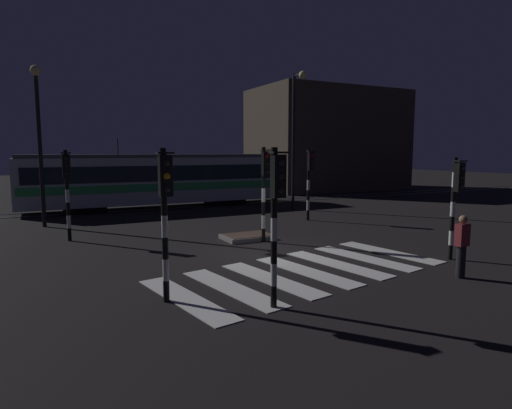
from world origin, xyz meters
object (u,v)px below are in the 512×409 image
Objects in this scene: pedestrian_waiting_at_kerb at (462,246)px; street_lamp_trackside_right at (296,125)px; traffic_light_kerb_mid_left at (276,204)px; traffic_light_median_centre at (265,180)px; tram at (159,179)px; traffic_light_corner_far_right at (309,174)px; traffic_light_corner_near_left at (165,202)px; traffic_light_corner_near_right at (456,193)px; street_lamp_trackside_left at (39,127)px; traffic_light_corner_far_left at (67,181)px.

street_lamp_trackside_right is at bearing 76.27° from pedestrian_waiting_at_kerb.
traffic_light_median_centre is (3.08, 6.28, 0.05)m from traffic_light_kerb_mid_left.
street_lamp_trackside_right reaches higher than traffic_light_median_centre.
street_lamp_trackside_right reaches higher than traffic_light_kerb_mid_left.
traffic_light_median_centre is at bearing -85.65° from tram.
traffic_light_median_centre is at bearing -140.95° from traffic_light_corner_far_right.
traffic_light_kerb_mid_left is 0.99× the size of traffic_light_corner_far_right.
traffic_light_corner_far_right is at bearing 39.05° from traffic_light_median_centre.
traffic_light_kerb_mid_left is 2.45m from traffic_light_corner_near_left.
traffic_light_median_centre is 12.02m from tram.
traffic_light_corner_near_right is 0.46× the size of street_lamp_trackside_left.
street_lamp_trackside_left is at bearing 101.94° from traffic_light_corner_far_left.
traffic_light_corner_near_left is 12.51m from street_lamp_trackside_left.
traffic_light_median_centre is 0.51× the size of street_lamp_trackside_left.
traffic_light_kerb_mid_left is (-7.10, -1.20, 0.17)m from traffic_light_corner_near_right.
traffic_light_corner_near_left reaches higher than pedestrian_waiting_at_kerb.
traffic_light_corner_near_right is 17.74m from tram.
street_lamp_trackside_right is (5.90, 7.26, 2.56)m from traffic_light_median_centre.
street_lamp_trackside_right reaches higher than street_lamp_trackside_left.
traffic_light_corner_near_right is at bearing 9.61° from traffic_light_kerb_mid_left.
street_lamp_trackside_left reaches higher than tram.
tram is at bearing 94.35° from traffic_light_median_centre.
street_lamp_trackside_right is 4.59× the size of pedestrian_waiting_at_kerb.
street_lamp_trackside_right is at bearing 47.80° from traffic_light_corner_near_left.
street_lamp_trackside_right is at bearing 67.96° from traffic_light_corner_far_right.
traffic_light_kerb_mid_left is 0.22× the size of tram.
street_lamp_trackside_right reaches higher than traffic_light_corner_far_right.
traffic_light_kerb_mid_left is at bearing -127.23° from traffic_light_corner_far_right.
traffic_light_corner_far_right is 0.99× the size of traffic_light_median_centre.
pedestrian_waiting_at_kerb is (5.62, -0.22, -1.42)m from traffic_light_kerb_mid_left.
traffic_light_corner_far_left is at bearing 151.81° from traffic_light_median_centre.
street_lamp_trackside_right is at bearing -34.65° from tram.
traffic_light_corner_far_left is at bearing -123.65° from tram.
tram is at bearing 145.35° from street_lamp_trackside_right.
traffic_light_median_centre is (-4.41, -3.58, 0.02)m from traffic_light_corner_far_right.
pedestrian_waiting_at_kerb is (-1.87, -10.08, -1.45)m from traffic_light_corner_far_right.
traffic_light_corner_near_left is at bearing -79.94° from traffic_light_corner_far_left.
pedestrian_waiting_at_kerb is (7.60, -1.67, -1.42)m from traffic_light_corner_near_left.
traffic_light_corner_near_right is at bearing -92.59° from traffic_light_corner_far_right.
traffic_light_kerb_mid_left reaches higher than traffic_light_corner_near_right.
traffic_light_kerb_mid_left is 6.99m from traffic_light_median_centre.
traffic_light_corner_far_right is at bearing -57.62° from tram.
tram reaches higher than traffic_light_median_centre.
traffic_light_corner_far_right reaches higher than traffic_light_corner_far_left.
tram reaches higher than traffic_light_kerb_mid_left.
pedestrian_waiting_at_kerb is at bearing -103.73° from street_lamp_trackside_right.
street_lamp_trackside_right is at bearing 81.33° from traffic_light_corner_near_right.
traffic_light_corner_far_left is (-1.48, 8.34, -0.01)m from traffic_light_corner_near_left.
tram is (-6.81, 4.71, -3.17)m from street_lamp_trackside_right.
traffic_light_median_centre is at bearing 128.38° from traffic_light_corner_near_right.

